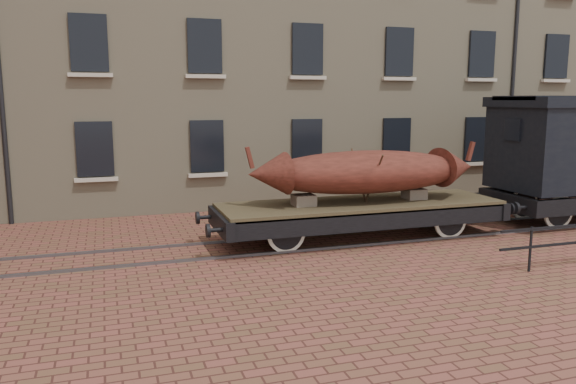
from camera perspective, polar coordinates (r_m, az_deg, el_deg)
name	(u,v)px	position (r m, az deg, el deg)	size (l,w,h in m)	color
ground	(335,241)	(15.03, 4.77, -4.97)	(90.00, 90.00, 0.00)	brown
warehouse_cream	(311,22)	(25.17, 2.37, 16.88)	(40.00, 10.19, 14.00)	tan
rail_track	(335,240)	(15.02, 4.78, -4.86)	(30.00, 1.52, 0.06)	#59595E
flatcar_wagon	(361,209)	(15.15, 7.38, -1.77)	(8.58, 2.33, 1.30)	#4F4225
iron_boat	(366,172)	(15.05, 7.93, 2.06)	(6.53, 1.98, 1.56)	maroon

